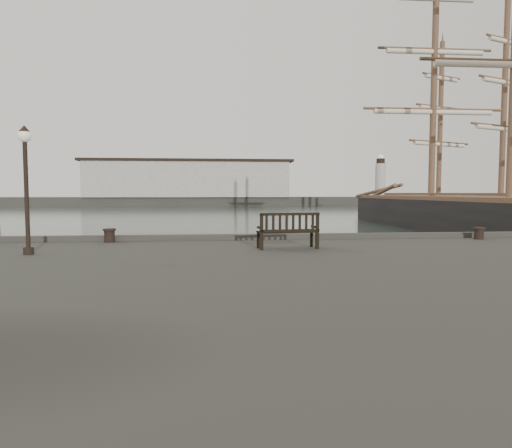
% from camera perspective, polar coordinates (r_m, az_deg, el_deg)
% --- Properties ---
extents(ground, '(400.00, 400.00, 0.00)m').
position_cam_1_polar(ground, '(15.62, 4.37, -7.55)').
color(ground, black).
rests_on(ground, ground).
extents(breakwater, '(140.00, 9.50, 12.20)m').
position_cam_1_polar(breakwater, '(107.09, -6.62, 4.60)').
color(breakwater, '#383530').
rests_on(breakwater, ground).
extents(bench, '(1.73, 0.74, 0.97)m').
position_cam_1_polar(bench, '(12.70, 3.99, -1.68)').
color(bench, black).
rests_on(bench, quay).
extents(bollard_left, '(0.42, 0.42, 0.43)m').
position_cam_1_polar(bollard_left, '(14.98, -17.85, -1.37)').
color(bollard_left, black).
rests_on(bollard_left, quay).
extents(bollard_right, '(0.45, 0.45, 0.40)m').
position_cam_1_polar(bollard_right, '(16.86, 26.08, -1.05)').
color(bollard_right, black).
rests_on(bollard_right, quay).
extents(lamp_post, '(0.32, 0.32, 3.21)m').
position_cam_1_polar(lamp_post, '(12.72, -26.84, 5.81)').
color(lamp_post, black).
rests_on(lamp_post, quay).
extents(tall_ship_main, '(8.87, 41.84, 31.30)m').
position_cam_1_polar(tall_ship_main, '(36.20, 29.04, -0.20)').
color(tall_ship_main, black).
rests_on(tall_ship_main, ground).
extents(tall_ship_far, '(18.20, 32.12, 27.31)m').
position_cam_1_polar(tall_ship_far, '(60.34, 28.20, 1.40)').
color(tall_ship_far, black).
rests_on(tall_ship_far, ground).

